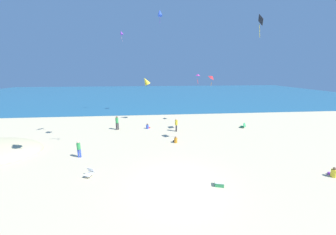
{
  "coord_description": "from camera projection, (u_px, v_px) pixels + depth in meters",
  "views": [
    {
      "loc": [
        -1.62,
        -10.35,
        6.89
      ],
      "look_at": [
        0.0,
        6.3,
        2.8
      ],
      "focal_mm": 20.41,
      "sensor_mm": 36.0,
      "label": 1
    }
  ],
  "objects": [
    {
      "name": "ground_plane",
      "position": [
        165.0,
        134.0,
        21.46
      ],
      "size": [
        120.0,
        120.0,
        0.0
      ],
      "primitive_type": "plane",
      "color": "beige"
    },
    {
      "name": "ocean_water",
      "position": [
        155.0,
        93.0,
        59.79
      ],
      "size": [
        120.0,
        60.0,
        0.05
      ],
      "primitive_type": "cube",
      "color": "#236084",
      "rests_on": "ground_plane"
    },
    {
      "name": "beach_chair_far_right",
      "position": [
        89.0,
        172.0,
        12.8
      ],
      "size": [
        0.69,
        0.76,
        0.56
      ],
      "rotation": [
        0.0,
        0.0,
        4.29
      ],
      "color": "white",
      "rests_on": "ground_plane"
    },
    {
      "name": "beach_chair_mid_beach",
      "position": [
        243.0,
        126.0,
        23.73
      ],
      "size": [
        0.79,
        0.8,
        0.6
      ],
      "rotation": [
        0.0,
        0.0,
        2.28
      ],
      "color": "#2D9956",
      "rests_on": "ground_plane"
    },
    {
      "name": "cooler_box",
      "position": [
        219.0,
        184.0,
        11.73
      ],
      "size": [
        0.64,
        0.54,
        0.28
      ],
      "rotation": [
        0.0,
        0.0,
        6.03
      ],
      "color": "#339956",
      "rests_on": "ground_plane"
    },
    {
      "name": "person_0",
      "position": [
        333.0,
        173.0,
        12.74
      ],
      "size": [
        0.45,
        0.62,
        0.71
      ],
      "rotation": [
        0.0,
        0.0,
        1.26
      ],
      "color": "yellow",
      "rests_on": "ground_plane"
    },
    {
      "name": "person_1",
      "position": [
        176.0,
        124.0,
        22.21
      ],
      "size": [
        0.32,
        0.32,
        1.55
      ],
      "rotation": [
        0.0,
        0.0,
        0.03
      ],
      "color": "black",
      "rests_on": "ground_plane"
    },
    {
      "name": "person_2",
      "position": [
        148.0,
        127.0,
        23.41
      ],
      "size": [
        0.56,
        0.55,
        0.65
      ],
      "rotation": [
        0.0,
        0.0,
        0.76
      ],
      "color": "blue",
      "rests_on": "ground_plane"
    },
    {
      "name": "person_3",
      "position": [
        176.0,
        140.0,
        18.81
      ],
      "size": [
        0.46,
        0.6,
        0.67
      ],
      "rotation": [
        0.0,
        0.0,
        1.94
      ],
      "color": "orange",
      "rests_on": "ground_plane"
    },
    {
      "name": "person_4",
      "position": [
        79.0,
        148.0,
        15.47
      ],
      "size": [
        0.3,
        0.3,
        1.42
      ],
      "rotation": [
        0.0,
        0.0,
        1.51
      ],
      "color": "blue",
      "rests_on": "ground_plane"
    },
    {
      "name": "person_5",
      "position": [
        117.0,
        122.0,
        22.82
      ],
      "size": [
        0.41,
        0.41,
        1.68
      ],
      "rotation": [
        0.0,
        0.0,
        1.84
      ],
      "color": "black",
      "rests_on": "ground_plane"
    },
    {
      "name": "kite_blue",
      "position": [
        160.0,
        13.0,
        27.73
      ],
      "size": [
        0.92,
        1.06,
        1.92
      ],
      "rotation": [
        0.0,
        0.0,
        3.43
      ],
      "color": "blue"
    },
    {
      "name": "kite_black",
      "position": [
        261.0,
        20.0,
        14.84
      ],
      "size": [
        0.4,
        0.88,
        1.68
      ],
      "rotation": [
        0.0,
        0.0,
        4.98
      ],
      "color": "black"
    },
    {
      "name": "kite_magenta",
      "position": [
        198.0,
        75.0,
        24.89
      ],
      "size": [
        0.49,
        0.67,
        1.27
      ],
      "rotation": [
        0.0,
        0.0,
        4.69
      ],
      "color": "#DB3DA8"
    },
    {
      "name": "kite_purple",
      "position": [
        121.0,
        33.0,
        29.72
      ],
      "size": [
        0.7,
        0.57,
        1.68
      ],
      "rotation": [
        0.0,
        0.0,
        4.54
      ],
      "color": "purple"
    },
    {
      "name": "kite_red",
      "position": [
        212.0,
        77.0,
        20.54
      ],
      "size": [
        0.87,
        0.96,
        1.2
      ],
      "rotation": [
        0.0,
        0.0,
        1.14
      ],
      "color": "red"
    },
    {
      "name": "kite_yellow",
      "position": [
        146.0,
        81.0,
        26.03
      ],
      "size": [
        1.35,
        1.14,
        1.53
      ],
      "rotation": [
        0.0,
        0.0,
        1.94
      ],
      "color": "yellow"
    }
  ]
}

